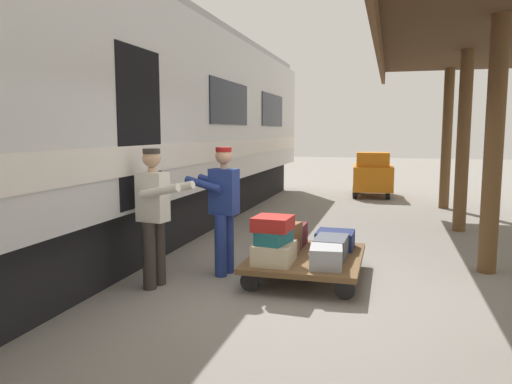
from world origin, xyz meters
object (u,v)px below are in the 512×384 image
at_px(suitcase_slate_roller, 331,247).
at_px(porter_by_door, 154,213).
at_px(suitcase_tan_vintage, 283,247).
at_px(baggage_tug, 373,175).
at_px(luggage_cart, 306,258).
at_px(suitcase_gray_aluminum, 326,256).
at_px(porter_in_overalls, 223,206).
at_px(suitcase_red_plastic, 273,223).
at_px(suitcase_cream_canvas, 274,253).
at_px(suitcase_teal_softside, 274,237).
at_px(suitcase_maroon_trunk, 290,235).
at_px(train_car, 40,120).
at_px(suitcase_brown_leather, 285,231).
at_px(suitcase_navy_fabric, 335,240).

bearing_deg(suitcase_slate_roller, porter_by_door, 22.84).
distance_m(suitcase_tan_vintage, baggage_tug, 8.47).
xyz_separation_m(luggage_cart, suitcase_gray_aluminum, (-0.32, 0.49, 0.17)).
height_order(luggage_cart, porter_by_door, porter_by_door).
distance_m(porter_in_overalls, baggage_tug, 8.71).
bearing_deg(suitcase_slate_roller, suitcase_red_plastic, 37.96).
relative_size(suitcase_red_plastic, baggage_tug, 0.26).
bearing_deg(suitcase_red_plastic, porter_in_overalls, -26.02).
xyz_separation_m(luggage_cart, suitcase_cream_canvas, (0.32, 0.49, 0.17)).
xyz_separation_m(suitcase_teal_softside, porter_by_door, (1.41, 0.36, 0.29)).
relative_size(suitcase_gray_aluminum, suitcase_maroon_trunk, 0.92).
relative_size(suitcase_maroon_trunk, porter_in_overalls, 0.33).
bearing_deg(train_car, suitcase_brown_leather, -169.98).
height_order(suitcase_gray_aluminum, suitcase_slate_roller, suitcase_slate_roller).
height_order(train_car, porter_by_door, train_car).
distance_m(suitcase_gray_aluminum, suitcase_navy_fabric, 0.97).
xyz_separation_m(suitcase_slate_roller, suitcase_tan_vintage, (0.64, 0.00, -0.04)).
bearing_deg(suitcase_red_plastic, suitcase_slate_roller, -142.04).
bearing_deg(train_car, suitcase_maroon_trunk, -162.45).
bearing_deg(suitcase_gray_aluminum, suitcase_brown_leather, -40.60).
relative_size(suitcase_teal_softside, porter_in_overalls, 0.28).
distance_m(suitcase_maroon_trunk, porter_in_overalls, 1.10).
xyz_separation_m(suitcase_gray_aluminum, suitcase_brown_leather, (0.61, -0.52, 0.17)).
distance_m(luggage_cart, suitcase_brown_leather, 0.45).
xyz_separation_m(suitcase_gray_aluminum, suitcase_slate_roller, (0.00, -0.49, 0.00)).
bearing_deg(suitcase_slate_roller, suitcase_brown_leather, -3.61).
bearing_deg(suitcase_brown_leather, suitcase_tan_vintage, 58.09).
relative_size(train_car, suitcase_slate_roller, 34.58).
height_order(suitcase_gray_aluminum, baggage_tug, baggage_tug).
height_order(suitcase_slate_roller, porter_by_door, porter_by_door).
height_order(suitcase_cream_canvas, suitcase_slate_roller, suitcase_slate_roller).
bearing_deg(suitcase_navy_fabric, luggage_cart, 56.80).
height_order(luggage_cart, suitcase_tan_vintage, suitcase_tan_vintage).
relative_size(train_car, suitcase_cream_canvas, 37.34).
relative_size(suitcase_tan_vintage, porter_in_overalls, 0.37).
relative_size(train_car, suitcase_brown_leather, 56.83).
bearing_deg(baggage_tug, luggage_cart, 86.39).
relative_size(suitcase_teal_softside, porter_by_door, 0.28).
relative_size(porter_in_overalls, porter_by_door, 1.00).
xyz_separation_m(suitcase_cream_canvas, porter_by_door, (1.41, 0.38, 0.50)).
relative_size(suitcase_tan_vintage, suitcase_brown_leather, 1.73).
relative_size(train_car, porter_by_door, 12.11).
bearing_deg(suitcase_cream_canvas, suitcase_slate_roller, -142.62).
relative_size(suitcase_cream_canvas, porter_in_overalls, 0.32).
bearing_deg(suitcase_maroon_trunk, suitcase_teal_softside, 89.83).
bearing_deg(suitcase_slate_roller, suitcase_teal_softside, 38.07).
height_order(suitcase_gray_aluminum, suitcase_maroon_trunk, suitcase_maroon_trunk).
relative_size(suitcase_tan_vintage, suitcase_red_plastic, 1.37).
distance_m(suitcase_navy_fabric, suitcase_brown_leather, 0.78).
height_order(suitcase_slate_roller, suitcase_maroon_trunk, suitcase_maroon_trunk).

